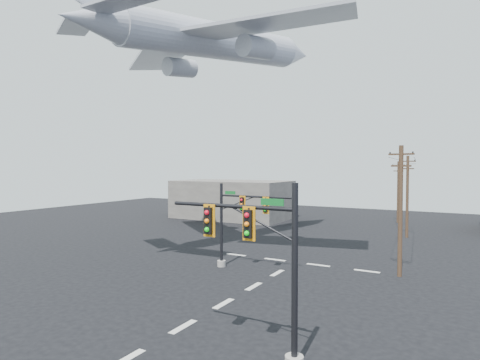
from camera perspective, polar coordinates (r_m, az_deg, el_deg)
The scene contains 10 objects.
ground at distance 25.46m, azimuth -2.36°, elevation -17.17°, with size 120.00×120.00×0.00m, color black.
lane_markings at distance 29.91m, azimuth 3.18°, elevation -14.22°, with size 14.00×21.20×0.01m.
signal_mast_near at distance 17.35m, azimuth 3.65°, elevation -12.31°, with size 6.50×0.85×7.68m.
signal_mast_far at distance 32.72m, azimuth -0.70°, elevation -6.17°, with size 6.57×0.76×6.93m.
utility_pole_a at distance 32.54m, azimuth 21.85°, elevation -3.75°, with size 1.92×0.77×9.91m.
utility_pole_b at distance 50.63m, azimuth 22.70°, elevation -1.96°, with size 1.81×0.92×9.56m.
utility_pole_c at distance 63.51m, azimuth 21.57°, elevation -1.40°, with size 1.84×0.49×9.07m.
power_lines at distance 47.91m, azimuth 22.28°, elevation 2.45°, with size 6.07×30.73×0.43m.
airliner at distance 40.93m, azimuth -3.31°, elevation 19.01°, with size 28.71×30.81×8.08m.
building_left at distance 64.57m, azimuth -1.17°, elevation -2.76°, with size 18.00×10.00×6.00m, color slate.
Camera 1 is at (12.63, -20.46, 8.36)m, focal length 30.00 mm.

